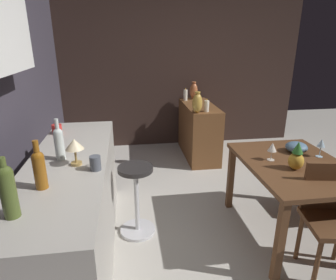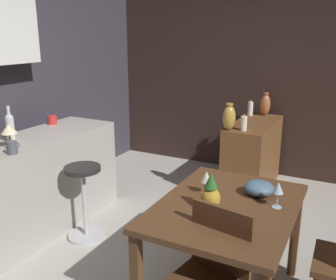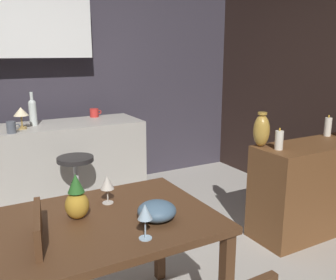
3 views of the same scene
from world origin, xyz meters
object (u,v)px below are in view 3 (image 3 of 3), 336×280
(counter_lamp, at_px, (21,113))
(pillar_candle_tall, at_px, (279,140))
(bar_stool, at_px, (77,191))
(pillar_candle_short, at_px, (328,127))
(cup_slate, at_px, (11,127))
(vase_brass, at_px, (261,130))
(wine_glass_left, at_px, (107,183))
(pineapple_centerpiece, at_px, (77,200))
(wine_bottle_clear, at_px, (33,111))
(fruit_bowl, at_px, (157,211))
(cup_red, at_px, (94,113))
(wine_glass_right, at_px, (145,213))
(sideboard_cabinet, at_px, (311,188))
(dining_table, at_px, (104,235))

(counter_lamp, distance_m, pillar_candle_tall, 2.28)
(bar_stool, bearing_deg, pillar_candle_short, -22.40)
(cup_slate, distance_m, vase_brass, 2.14)
(wine_glass_left, height_order, pineapple_centerpiece, pineapple_centerpiece)
(wine_bottle_clear, bearing_deg, fruit_bowl, -83.29)
(cup_red, bearing_deg, counter_lamp, -159.25)
(pineapple_centerpiece, distance_m, pillar_candle_tall, 1.76)
(wine_glass_left, xyz_separation_m, wine_bottle_clear, (-0.10, 1.78, 0.18))
(pineapple_centerpiece, height_order, pillar_candle_short, pillar_candle_short)
(fruit_bowl, bearing_deg, wine_bottle_clear, 96.71)
(wine_glass_left, xyz_separation_m, counter_lamp, (-0.22, 1.65, 0.19))
(wine_glass_left, distance_m, pineapple_centerpiece, 0.24)
(cup_slate, bearing_deg, wine_glass_right, -80.25)
(wine_glass_right, height_order, pillar_candle_tall, pillar_candle_tall)
(pineapple_centerpiece, bearing_deg, vase_brass, 14.80)
(wine_bottle_clear, distance_m, pillar_candle_short, 2.80)
(cup_slate, bearing_deg, bar_stool, -31.54)
(pillar_candle_tall, bearing_deg, pillar_candle_short, 10.41)
(wine_glass_left, relative_size, wine_bottle_clear, 0.51)
(cup_slate, relative_size, pillar_candle_short, 0.56)
(pineapple_centerpiece, xyz_separation_m, pillar_candle_tall, (1.73, 0.30, 0.05))
(sideboard_cabinet, height_order, wine_glass_left, wine_glass_left)
(dining_table, bearing_deg, sideboard_cabinet, 10.04)
(cup_red, height_order, vase_brass, vase_brass)
(wine_glass_left, bearing_deg, wine_glass_right, -88.83)
(bar_stool, xyz_separation_m, pillar_candle_short, (2.16, -0.89, 0.54))
(sideboard_cabinet, xyz_separation_m, cup_red, (-1.38, 1.77, 0.54))
(cup_red, height_order, pillar_candle_tall, pillar_candle_tall)
(wine_bottle_clear, relative_size, counter_lamp, 1.59)
(sideboard_cabinet, relative_size, wine_bottle_clear, 3.42)
(wine_bottle_clear, height_order, pillar_candle_tall, wine_bottle_clear)
(wine_glass_right, relative_size, wine_bottle_clear, 0.54)
(wine_bottle_clear, relative_size, pillar_candle_tall, 1.79)
(wine_bottle_clear, bearing_deg, sideboard_cabinet, -38.17)
(dining_table, height_order, fruit_bowl, fruit_bowl)
(cup_slate, bearing_deg, wine_bottle_clear, 50.74)
(pineapple_centerpiece, height_order, wine_bottle_clear, wine_bottle_clear)
(dining_table, height_order, counter_lamp, counter_lamp)
(wine_glass_right, xyz_separation_m, cup_red, (0.55, 2.43, 0.08))
(counter_lamp, bearing_deg, sideboard_cabinet, -34.23)
(vase_brass, bearing_deg, cup_slate, 146.99)
(sideboard_cabinet, bearing_deg, pillar_candle_short, 23.50)
(pineapple_centerpiece, distance_m, wine_bottle_clear, 1.91)
(wine_glass_right, xyz_separation_m, cup_slate, (-0.34, 1.98, 0.08))
(dining_table, xyz_separation_m, pillar_candle_tall, (1.62, 0.37, 0.25))
(fruit_bowl, relative_size, wine_bottle_clear, 0.63)
(fruit_bowl, bearing_deg, pillar_candle_short, 17.05)
(vase_brass, bearing_deg, wine_bottle_clear, 137.25)
(counter_lamp, bearing_deg, dining_table, -85.89)
(cup_red, xyz_separation_m, vase_brass, (0.91, -1.61, 0.01))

